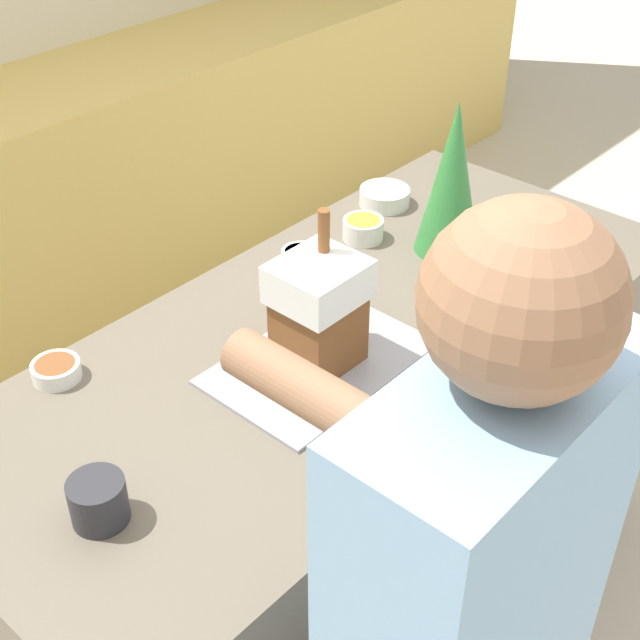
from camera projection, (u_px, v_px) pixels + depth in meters
ground_plane at (333, 592)px, 2.48m from camera, size 12.00×12.00×0.00m
kitchen_island at (335, 477)px, 2.21m from camera, size 1.79×0.78×0.90m
baking_tray at (319, 362)px, 1.86m from camera, size 0.45×0.30×0.01m
gingerbread_house at (319, 311)px, 1.78m from camera, size 0.17×0.16×0.33m
decorative_tree at (452, 179)px, 2.12m from camera, size 0.16×0.16×0.39m
candy_bowl_near_tray_right at (301, 259)px, 2.14m from camera, size 0.09×0.09×0.05m
candy_bowl_far_left at (385, 196)px, 2.41m from camera, size 0.14×0.14×0.05m
candy_bowl_beside_tree at (56, 370)px, 1.81m from camera, size 0.10×0.10×0.04m
candy_bowl_center_rear at (363, 228)px, 2.26m from camera, size 0.10×0.10×0.05m
mug at (98, 501)px, 1.49m from camera, size 0.10×0.10×0.08m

